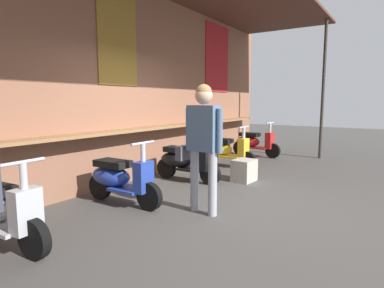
{
  "coord_description": "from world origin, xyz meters",
  "views": [
    {
      "loc": [
        -4.23,
        -2.42,
        1.53
      ],
      "look_at": [
        0.98,
        1.01,
        0.7
      ],
      "focal_mm": 30.29,
      "sensor_mm": 36.0,
      "label": 1
    }
  ],
  "objects_px": {
    "scooter_black": "(184,161)",
    "merchandise_crate": "(244,170)",
    "scooter_red": "(253,142)",
    "scooter_blue": "(119,178)",
    "scooter_yellow": "(225,150)",
    "shopper_passing": "(203,135)"
  },
  "relations": [
    {
      "from": "scooter_blue",
      "to": "merchandise_crate",
      "type": "height_order",
      "value": "scooter_blue"
    },
    {
      "from": "scooter_blue",
      "to": "scooter_red",
      "type": "height_order",
      "value": "same"
    },
    {
      "from": "scooter_black",
      "to": "scooter_red",
      "type": "distance_m",
      "value": 3.4
    },
    {
      "from": "scooter_blue",
      "to": "scooter_yellow",
      "type": "bearing_deg",
      "value": 89.16
    },
    {
      "from": "scooter_yellow",
      "to": "scooter_red",
      "type": "bearing_deg",
      "value": 92.77
    },
    {
      "from": "scooter_black",
      "to": "merchandise_crate",
      "type": "height_order",
      "value": "scooter_black"
    },
    {
      "from": "scooter_black",
      "to": "shopper_passing",
      "type": "height_order",
      "value": "shopper_passing"
    },
    {
      "from": "scooter_yellow",
      "to": "scooter_red",
      "type": "height_order",
      "value": "same"
    },
    {
      "from": "scooter_blue",
      "to": "merchandise_crate",
      "type": "distance_m",
      "value": 2.5
    },
    {
      "from": "scooter_black",
      "to": "shopper_passing",
      "type": "xyz_separation_m",
      "value": [
        -1.35,
        -1.25,
        0.69
      ]
    },
    {
      "from": "merchandise_crate",
      "to": "scooter_yellow",
      "type": "bearing_deg",
      "value": 41.84
    },
    {
      "from": "scooter_blue",
      "to": "merchandise_crate",
      "type": "bearing_deg",
      "value": 65.76
    },
    {
      "from": "merchandise_crate",
      "to": "shopper_passing",
      "type": "bearing_deg",
      "value": -172.53
    },
    {
      "from": "scooter_blue",
      "to": "shopper_passing",
      "type": "relative_size",
      "value": 0.8
    },
    {
      "from": "scooter_blue",
      "to": "scooter_yellow",
      "type": "relative_size",
      "value": 1.0
    },
    {
      "from": "scooter_yellow",
      "to": "shopper_passing",
      "type": "xyz_separation_m",
      "value": [
        -3.05,
        -1.25,
        0.69
      ]
    },
    {
      "from": "scooter_black",
      "to": "scooter_red",
      "type": "relative_size",
      "value": 1.0
    },
    {
      "from": "scooter_yellow",
      "to": "shopper_passing",
      "type": "relative_size",
      "value": 0.8
    },
    {
      "from": "scooter_black",
      "to": "scooter_red",
      "type": "bearing_deg",
      "value": 88.77
    },
    {
      "from": "scooter_yellow",
      "to": "shopper_passing",
      "type": "height_order",
      "value": "shopper_passing"
    },
    {
      "from": "scooter_red",
      "to": "merchandise_crate",
      "type": "bearing_deg",
      "value": -66.89
    },
    {
      "from": "scooter_black",
      "to": "merchandise_crate",
      "type": "xyz_separation_m",
      "value": [
        0.6,
        -0.99,
        -0.18
      ]
    }
  ]
}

